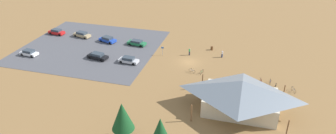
{
  "coord_description": "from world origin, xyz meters",
  "views": [
    {
      "loc": [
        -11.94,
        60.59,
        31.13
      ],
      "look_at": [
        3.26,
        5.65,
        1.2
      ],
      "focal_mm": 33.11,
      "sensor_mm": 36.0,
      "label": 1
    }
  ],
  "objects_px": {
    "bicycle_red_back_row": "(261,81)",
    "car_white_far_end": "(29,53)",
    "bike_pavilion": "(241,94)",
    "car_tan_mid_lot": "(82,34)",
    "trash_bin": "(212,48)",
    "car_red_near_entry": "(57,32)",
    "pine_mideast": "(160,133)",
    "bicycle_blue_yard_front": "(270,82)",
    "bicycle_black_near_sign": "(275,86)",
    "car_black_end_stall": "(98,56)",
    "bicycle_purple_near_porch": "(268,91)",
    "bicycle_silver_mid_cluster": "(293,90)",
    "car_blue_by_curb": "(108,39)",
    "bicycle_white_by_bin": "(192,71)",
    "visitor_crossing_yard": "(189,51)",
    "bicycle_orange_yard_left": "(290,98)",
    "car_silver_inner_stall": "(129,60)",
    "car_green_front_row": "(137,43)",
    "visitor_near_lot": "(222,54)",
    "pine_midwest": "(122,116)",
    "bicycle_green_front_row": "(202,72)",
    "lot_sign": "(162,50)"
  },
  "relations": [
    {
      "from": "car_black_end_stall",
      "to": "car_red_near_entry",
      "type": "height_order",
      "value": "car_red_near_entry"
    },
    {
      "from": "trash_bin",
      "to": "car_tan_mid_lot",
      "type": "relative_size",
      "value": 0.18
    },
    {
      "from": "bicycle_silver_mid_cluster",
      "to": "visitor_near_lot",
      "type": "relative_size",
      "value": 0.97
    },
    {
      "from": "car_red_near_entry",
      "to": "car_white_far_end",
      "type": "bearing_deg",
      "value": 95.98
    },
    {
      "from": "pine_midwest",
      "to": "car_tan_mid_lot",
      "type": "xyz_separation_m",
      "value": [
        26.47,
        -34.75,
        -3.62
      ]
    },
    {
      "from": "bike_pavilion",
      "to": "bicycle_red_back_row",
      "type": "height_order",
      "value": "bike_pavilion"
    },
    {
      "from": "bicycle_red_back_row",
      "to": "car_white_far_end",
      "type": "height_order",
      "value": "car_white_far_end"
    },
    {
      "from": "car_blue_by_curb",
      "to": "pine_midwest",
      "type": "bearing_deg",
      "value": 118.91
    },
    {
      "from": "bike_pavilion",
      "to": "car_tan_mid_lot",
      "type": "distance_m",
      "value": 48.04
    },
    {
      "from": "pine_mideast",
      "to": "bicycle_black_near_sign",
      "type": "distance_m",
      "value": 29.36
    },
    {
      "from": "bicycle_purple_near_porch",
      "to": "bicycle_blue_yard_front",
      "type": "distance_m",
      "value": 3.48
    },
    {
      "from": "bicycle_blue_yard_front",
      "to": "bicycle_orange_yard_left",
      "type": "height_order",
      "value": "bicycle_orange_yard_left"
    },
    {
      "from": "bicycle_white_by_bin",
      "to": "car_blue_by_curb",
      "type": "height_order",
      "value": "car_blue_by_curb"
    },
    {
      "from": "pine_mideast",
      "to": "car_tan_mid_lot",
      "type": "relative_size",
      "value": 1.47
    },
    {
      "from": "bicycle_green_front_row",
      "to": "car_green_front_row",
      "type": "distance_m",
      "value": 20.73
    },
    {
      "from": "pine_mideast",
      "to": "car_white_far_end",
      "type": "bearing_deg",
      "value": -31.7
    },
    {
      "from": "bike_pavilion",
      "to": "bicycle_black_near_sign",
      "type": "height_order",
      "value": "bike_pavilion"
    },
    {
      "from": "car_tan_mid_lot",
      "to": "bicycle_orange_yard_left",
      "type": "bearing_deg",
      "value": 161.67
    },
    {
      "from": "car_blue_by_curb",
      "to": "car_tan_mid_lot",
      "type": "relative_size",
      "value": 0.95
    },
    {
      "from": "car_blue_by_curb",
      "to": "car_black_end_stall",
      "type": "bearing_deg",
      "value": 102.09
    },
    {
      "from": "lot_sign",
      "to": "car_red_near_entry",
      "type": "height_order",
      "value": "lot_sign"
    },
    {
      "from": "bicycle_silver_mid_cluster",
      "to": "bicycle_white_by_bin",
      "type": "relative_size",
      "value": 1.08
    },
    {
      "from": "bicycle_red_back_row",
      "to": "car_blue_by_curb",
      "type": "relative_size",
      "value": 0.35
    },
    {
      "from": "car_red_near_entry",
      "to": "visitor_crossing_yard",
      "type": "xyz_separation_m",
      "value": [
        -37.24,
        3.17,
        0.18
      ]
    },
    {
      "from": "bicycle_silver_mid_cluster",
      "to": "car_blue_by_curb",
      "type": "height_order",
      "value": "car_blue_by_curb"
    },
    {
      "from": "bicycle_silver_mid_cluster",
      "to": "car_green_front_row",
      "type": "xyz_separation_m",
      "value": [
        35.95,
        -12.51,
        0.31
      ]
    },
    {
      "from": "car_green_front_row",
      "to": "car_tan_mid_lot",
      "type": "xyz_separation_m",
      "value": [
        15.87,
        -1.24,
        0.05
      ]
    },
    {
      "from": "visitor_crossing_yard",
      "to": "bicycle_white_by_bin",
      "type": "bearing_deg",
      "value": 105.85
    },
    {
      "from": "bicycle_blue_yard_front",
      "to": "car_silver_inner_stall",
      "type": "bearing_deg",
      "value": -1.74
    },
    {
      "from": "bicycle_white_by_bin",
      "to": "visitor_crossing_yard",
      "type": "distance_m",
      "value": 8.48
    },
    {
      "from": "bicycle_white_by_bin",
      "to": "car_green_front_row",
      "type": "height_order",
      "value": "car_green_front_row"
    },
    {
      "from": "car_blue_by_curb",
      "to": "car_green_front_row",
      "type": "xyz_separation_m",
      "value": [
        -7.87,
        -0.06,
        -0.05
      ]
    },
    {
      "from": "bicycle_purple_near_porch",
      "to": "car_white_far_end",
      "type": "distance_m",
      "value": 53.47
    },
    {
      "from": "lot_sign",
      "to": "bicycle_red_back_row",
      "type": "relative_size",
      "value": 1.33
    },
    {
      "from": "bicycle_black_near_sign",
      "to": "car_red_near_entry",
      "type": "xyz_separation_m",
      "value": [
        56.15,
        -13.07,
        0.41
      ]
    },
    {
      "from": "trash_bin",
      "to": "car_red_near_entry",
      "type": "relative_size",
      "value": 0.2
    },
    {
      "from": "lot_sign",
      "to": "car_silver_inner_stall",
      "type": "height_order",
      "value": "lot_sign"
    },
    {
      "from": "pine_mideast",
      "to": "bicycle_blue_yard_front",
      "type": "relative_size",
      "value": 4.27
    },
    {
      "from": "car_blue_by_curb",
      "to": "car_silver_inner_stall",
      "type": "distance_m",
      "value": 13.51
    },
    {
      "from": "bicycle_orange_yard_left",
      "to": "car_red_near_entry",
      "type": "bearing_deg",
      "value": -15.98
    },
    {
      "from": "pine_mideast",
      "to": "visitor_crossing_yard",
      "type": "bearing_deg",
      "value": -84.5
    },
    {
      "from": "trash_bin",
      "to": "bicycle_blue_yard_front",
      "type": "relative_size",
      "value": 0.52
    },
    {
      "from": "bicycle_purple_near_porch",
      "to": "bicycle_silver_mid_cluster",
      "type": "bearing_deg",
      "value": -162.06
    },
    {
      "from": "car_red_near_entry",
      "to": "car_green_front_row",
      "type": "xyz_separation_m",
      "value": [
        -23.42,
        1.12,
        -0.06
      ]
    },
    {
      "from": "trash_bin",
      "to": "car_blue_by_curb",
      "type": "bearing_deg",
      "value": 5.09
    },
    {
      "from": "visitor_near_lot",
      "to": "car_silver_inner_stall",
      "type": "bearing_deg",
      "value": 23.24
    },
    {
      "from": "car_blue_by_curb",
      "to": "car_white_far_end",
      "type": "relative_size",
      "value": 1.09
    },
    {
      "from": "bicycle_blue_yard_front",
      "to": "bicycle_orange_yard_left",
      "type": "xyz_separation_m",
      "value": [
        -3.29,
        5.12,
        0.0
      ]
    },
    {
      "from": "visitor_crossing_yard",
      "to": "car_black_end_stall",
      "type": "bearing_deg",
      "value": 20.98
    },
    {
      "from": "bike_pavilion",
      "to": "bicycle_silver_mid_cluster",
      "type": "bearing_deg",
      "value": -137.35
    }
  ]
}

